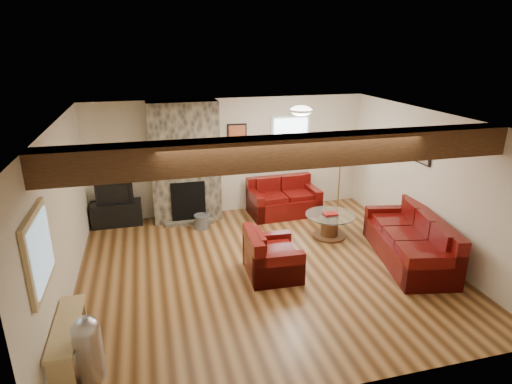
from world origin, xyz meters
TOP-DOWN VIEW (x-y plane):
  - room at (0.00, 0.00)m, footprint 8.00×8.00m
  - oak_beam at (0.00, -1.25)m, footprint 6.00×0.36m
  - chimney_breast at (-1.00, 2.49)m, footprint 1.40×0.67m
  - back_window at (1.35, 2.71)m, footprint 0.90×0.08m
  - hatch_window at (-2.96, -1.50)m, footprint 0.08×1.00m
  - ceiling_dome at (0.90, 0.90)m, footprint 0.40×0.40m
  - artwork_back at (0.15, 2.71)m, footprint 0.42×0.06m
  - artwork_right at (2.96, 0.30)m, footprint 0.06×0.55m
  - sofa_three at (2.48, -0.34)m, footprint 1.31×2.29m
  - loveseat at (1.07, 2.23)m, footprint 1.52×0.92m
  - armchair_red at (0.08, -0.20)m, footprint 0.84×0.95m
  - coffee_table at (1.56, 0.88)m, footprint 0.95×0.95m
  - tv_cabinet at (-2.45, 2.53)m, footprint 1.00×0.40m
  - television at (-2.45, 2.53)m, footprint 0.73×0.10m
  - floor_lamp at (2.19, 1.86)m, footprint 0.41×0.41m
  - pine_bench at (-2.83, -1.47)m, footprint 0.29×1.24m
  - pedal_bin at (-2.55, -1.88)m, footprint 0.40×0.40m
  - coal_bucket at (-0.79, 1.92)m, footprint 0.31×0.31m

SIDE VIEW (x-z plane):
  - coal_bucket at x=-0.79m, z-range 0.00..0.29m
  - coffee_table at x=1.56m, z-range -0.02..0.48m
  - pine_bench at x=-2.83m, z-range 0.00..0.47m
  - tv_cabinet at x=-2.45m, z-range 0.00..0.50m
  - armchair_red at x=0.08m, z-range 0.00..0.75m
  - loveseat at x=1.07m, z-range 0.00..0.79m
  - pedal_bin at x=-2.55m, z-range 0.00..0.79m
  - sofa_three at x=2.48m, z-range 0.00..0.83m
  - television at x=-2.45m, z-range 0.50..0.92m
  - chimney_breast at x=-1.00m, z-range -0.03..2.47m
  - room at x=0.00m, z-range -2.75..5.25m
  - floor_lamp at x=2.19m, z-range 0.57..2.17m
  - hatch_window at x=-2.96m, z-range 1.00..1.90m
  - back_window at x=1.35m, z-range 1.00..2.10m
  - artwork_back at x=0.15m, z-range 1.44..1.96m
  - artwork_right at x=2.96m, z-range 1.54..1.96m
  - oak_beam at x=0.00m, z-range 2.12..2.50m
  - ceiling_dome at x=0.90m, z-range 2.35..2.53m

